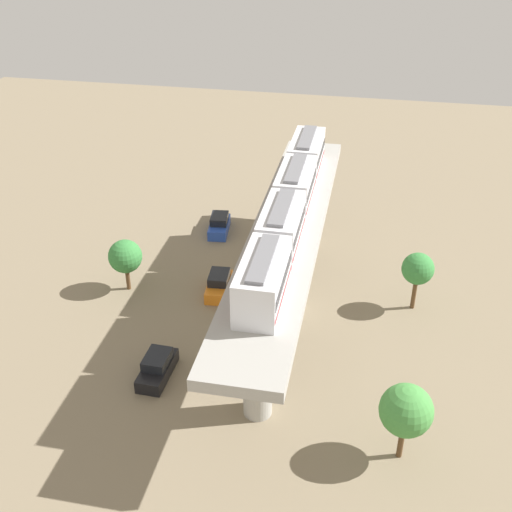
# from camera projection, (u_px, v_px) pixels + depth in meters

# --- Properties ---
(ground_plane) EXTENTS (120.00, 120.00, 0.00)m
(ground_plane) POSITION_uv_depth(u_px,v_px,m) (285.00, 311.00, 52.11)
(ground_plane) COLOR #84755B
(viaduct) EXTENTS (5.20, 35.80, 7.92)m
(viaduct) POSITION_uv_depth(u_px,v_px,m) (287.00, 246.00, 48.93)
(viaduct) COLOR #A8A59E
(viaduct) RESTS_ON ground
(train) EXTENTS (2.64, 27.45, 3.24)m
(train) POSITION_uv_depth(u_px,v_px,m) (289.00, 206.00, 47.59)
(train) COLOR silver
(train) RESTS_ON viaduct
(parked_car_orange) EXTENTS (2.12, 4.33, 1.76)m
(parked_car_orange) POSITION_uv_depth(u_px,v_px,m) (219.00, 284.00, 54.18)
(parked_car_orange) COLOR orange
(parked_car_orange) RESTS_ON ground
(parked_car_black) EXTENTS (1.92, 4.25, 1.76)m
(parked_car_black) POSITION_uv_depth(u_px,v_px,m) (157.00, 367.00, 45.04)
(parked_car_black) COLOR black
(parked_car_black) RESTS_ON ground
(parked_car_blue) EXTENTS (2.27, 4.38, 1.76)m
(parked_car_blue) POSITION_uv_depth(u_px,v_px,m) (219.00, 225.00, 63.38)
(parked_car_blue) COLOR #284CB7
(parked_car_blue) RESTS_ON ground
(tree_near_viaduct) EXTENTS (3.22, 3.22, 5.43)m
(tree_near_viaduct) POSITION_uv_depth(u_px,v_px,m) (406.00, 411.00, 37.19)
(tree_near_viaduct) COLOR brown
(tree_near_viaduct) RESTS_ON ground
(tree_mid_lot) EXTENTS (2.86, 2.86, 4.69)m
(tree_mid_lot) POSITION_uv_depth(u_px,v_px,m) (125.00, 257.00, 53.29)
(tree_mid_lot) COLOR brown
(tree_mid_lot) RESTS_ON ground
(tree_far_corner) EXTENTS (2.60, 2.60, 5.10)m
(tree_far_corner) POSITION_uv_depth(u_px,v_px,m) (418.00, 269.00, 50.62)
(tree_far_corner) COLOR brown
(tree_far_corner) RESTS_ON ground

